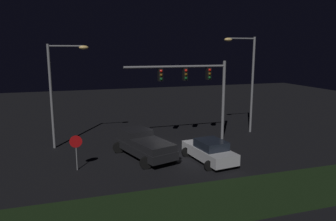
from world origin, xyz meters
The scene contains 8 objects.
ground_plane centered at (0.00, 0.00, 0.00)m, with size 80.00×80.00×0.00m, color black.
grass_median centered at (0.00, -7.65, 0.05)m, with size 26.98×4.30×0.10m, color black.
pickup_truck centered at (-2.04, 0.05, 1.00)m, with size 3.91×5.75×1.80m.
car_sedan centered at (1.97, -2.21, 0.74)m, with size 2.85×4.59×1.51m.
traffic_signal_gantry centered at (2.93, 2.52, 4.90)m, with size 8.32×0.56×6.50m.
street_lamp_left centered at (-7.36, 4.17, 4.97)m, with size 2.95×0.44×7.79m.
street_lamp_right centered at (8.29, 3.88, 5.34)m, with size 2.99×0.44×8.46m.
stop_sign centered at (-6.53, -1.16, 1.56)m, with size 0.76×0.08×2.23m.
Camera 1 is at (-6.96, -21.00, 7.40)m, focal length 34.46 mm.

